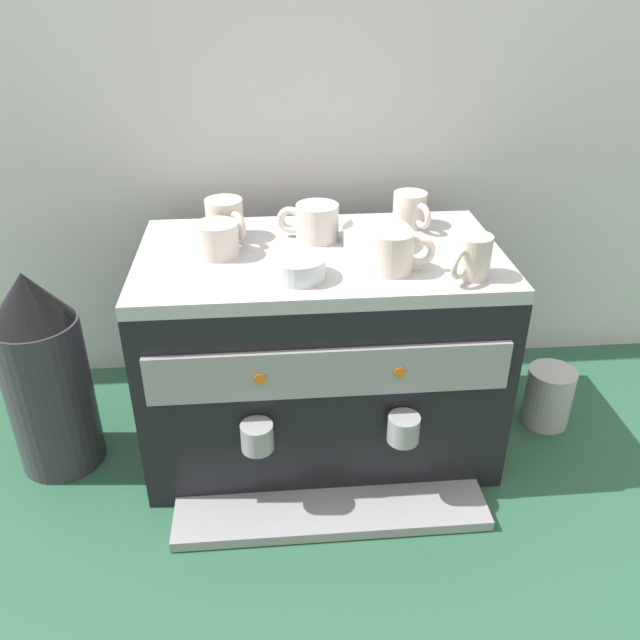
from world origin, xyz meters
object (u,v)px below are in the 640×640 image
ceramic_cup_3 (394,252)px  milk_pitcher (548,396)px  coffee_grinder (45,375)px  ceramic_cup_5 (411,210)px  ceramic_cup_0 (315,222)px  ceramic_cup_1 (226,219)px  ceramic_bowl_0 (298,268)px  ceramic_cup_4 (471,257)px  ceramic_bowl_1 (376,236)px  espresso_machine (320,352)px  ceramic_cup_2 (217,238)px

ceramic_cup_3 → milk_pitcher: 0.55m
coffee_grinder → ceramic_cup_5: bearing=11.6°
ceramic_cup_5 → milk_pitcher: bearing=-20.1°
ceramic_cup_0 → coffee_grinder: 0.58m
ceramic_cup_0 → coffee_grinder: bearing=-169.7°
ceramic_cup_0 → ceramic_cup_3: size_ratio=1.05×
ceramic_cup_1 → milk_pitcher: (0.66, -0.08, -0.39)m
ceramic_cup_5 → milk_pitcher: (0.30, -0.11, -0.39)m
ceramic_bowl_0 → ceramic_cup_1: bearing=124.0°
milk_pitcher → ceramic_cup_5: bearing=159.9°
ceramic_cup_4 → ceramic_cup_1: bearing=153.2°
ceramic_cup_3 → ceramic_cup_5: (0.07, 0.21, -0.00)m
ceramic_cup_0 → milk_pitcher: ceramic_cup_0 is taller
ceramic_cup_4 → ceramic_cup_5: size_ratio=0.84×
ceramic_cup_5 → milk_pitcher: size_ratio=0.76×
ceramic_cup_4 → ceramic_bowl_1: 0.20m
espresso_machine → ceramic_cup_1: (-0.17, 0.08, 0.25)m
ceramic_cup_5 → ceramic_cup_4: bearing=-77.9°
ceramic_cup_0 → ceramic_cup_1: size_ratio=1.13×
ceramic_cup_5 → ceramic_cup_3: bearing=-109.2°
ceramic_bowl_0 → milk_pitcher: (0.54, 0.11, -0.37)m
ceramic_cup_1 → ceramic_bowl_0: bearing=-56.0°
ceramic_bowl_0 → ceramic_bowl_1: 0.20m
ceramic_cup_3 → espresso_machine: bearing=143.1°
coffee_grinder → ceramic_bowl_0: bearing=-8.6°
espresso_machine → ceramic_bowl_0: (-0.05, -0.10, 0.23)m
ceramic_cup_2 → ceramic_cup_5: ceramic_cup_5 is taller
espresso_machine → milk_pitcher: espresso_machine is taller
espresso_machine → ceramic_cup_3: bearing=-36.9°
espresso_machine → ceramic_bowl_0: 0.25m
ceramic_cup_1 → milk_pitcher: 0.77m
ceramic_cup_1 → ceramic_bowl_0: ceramic_cup_1 is taller
ceramic_cup_1 → ceramic_bowl_1: 0.28m
ceramic_cup_2 → ceramic_cup_0: bearing=17.2°
ceramic_cup_5 → coffee_grinder: 0.77m
ceramic_cup_5 → ceramic_bowl_0: size_ratio=1.05×
ceramic_cup_3 → coffee_grinder: ceramic_cup_3 is taller
espresso_machine → ceramic_cup_0: (-0.00, 0.07, 0.25)m
ceramic_cup_1 → ceramic_cup_0: bearing=-6.8°
ceramic_cup_0 → ceramic_cup_5: 0.20m
espresso_machine → ceramic_bowl_1: 0.25m
ceramic_cup_3 → ceramic_cup_5: size_ratio=1.13×
ceramic_cup_1 → ceramic_bowl_1: ceramic_cup_1 is taller
ceramic_cup_4 → ceramic_bowl_1: bearing=131.1°
ceramic_bowl_1 → coffee_grinder: ceramic_bowl_1 is taller
ceramic_bowl_0 → ceramic_cup_4: bearing=-4.5°
ceramic_cup_0 → ceramic_cup_4: bearing=-37.5°
ceramic_cup_0 → ceramic_bowl_0: 0.17m
ceramic_cup_1 → ceramic_cup_4: (0.41, -0.21, -0.00)m
ceramic_cup_0 → ceramic_bowl_0: ceramic_cup_0 is taller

